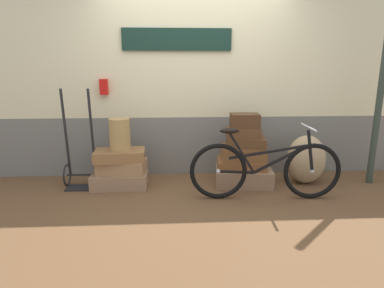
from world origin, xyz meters
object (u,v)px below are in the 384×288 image
object	(u,v)px
suitcase_8	(245,121)
suitcase_5	(243,153)
suitcase_3	(243,176)
bicycle	(265,169)
burlap_sack	(306,159)
suitcase_4	(241,164)
suitcase_2	(120,155)
suitcase_6	(246,142)
suitcase_7	(243,133)
luggage_trolley	(81,164)
wicker_basket	(120,135)
suitcase_1	(122,166)
suitcase_0	(120,180)

from	to	relation	value
suitcase_8	suitcase_5	bearing A→B (deg)	86.26
suitcase_3	bicycle	distance (m)	0.56
burlap_sack	suitcase_4	bearing A→B (deg)	179.29
suitcase_2	burlap_sack	bearing A→B (deg)	-3.41
suitcase_3	burlap_sack	xyz separation A→B (m)	(0.81, 0.00, 0.21)
suitcase_6	bicycle	xyz separation A→B (m)	(0.12, -0.49, -0.21)
suitcase_7	luggage_trolley	xyz separation A→B (m)	(-2.04, 0.08, -0.39)
suitcase_2	wicker_basket	xyz separation A→B (m)	(0.01, 0.00, 0.26)
suitcase_1	burlap_sack	size ratio (longest dim) A/B	0.93
suitcase_2	suitcase_3	world-z (taller)	suitcase_2
suitcase_3	suitcase_4	bearing A→B (deg)	165.07
suitcase_2	suitcase_0	bearing A→B (deg)	-140.08
suitcase_6	suitcase_5	bearing A→B (deg)	172.30
suitcase_7	bicycle	xyz separation A→B (m)	(0.16, -0.45, -0.33)
suitcase_1	suitcase_2	distance (m)	0.15
bicycle	suitcase_2	bearing A→B (deg)	164.25
suitcase_2	suitcase_7	world-z (taller)	suitcase_7
suitcase_0	suitcase_3	bearing A→B (deg)	0.20
wicker_basket	luggage_trolley	size ratio (longest dim) A/B	0.32
suitcase_8	bicycle	world-z (taller)	suitcase_8
suitcase_5	suitcase_6	size ratio (longest dim) A/B	1.14
suitcase_2	suitcase_8	size ratio (longest dim) A/B	1.77
suitcase_4	suitcase_7	world-z (taller)	suitcase_7
suitcase_2	suitcase_3	xyz separation A→B (m)	(1.56, 0.00, -0.30)
suitcase_4	luggage_trolley	distance (m)	2.03
suitcase_6	burlap_sack	xyz separation A→B (m)	(0.80, -0.00, -0.24)
suitcase_3	suitcase_8	xyz separation A→B (m)	(-0.01, -0.02, 0.73)
suitcase_4	suitcase_2	bearing A→B (deg)	-173.72
suitcase_8	bicycle	bearing A→B (deg)	-70.78
burlap_sack	suitcase_6	bearing A→B (deg)	179.94
suitcase_2	suitcase_3	distance (m)	1.59
suitcase_2	suitcase_7	size ratio (longest dim) A/B	1.52
suitcase_6	burlap_sack	bearing A→B (deg)	6.80
suitcase_7	suitcase_0	bearing A→B (deg)	-178.22
wicker_basket	luggage_trolley	bearing A→B (deg)	174.14
suitcase_4	suitcase_7	distance (m)	0.41
suitcase_5	suitcase_0	bearing A→B (deg)	-175.76
suitcase_4	suitcase_6	bearing A→B (deg)	-6.85
wicker_basket	luggage_trolley	xyz separation A→B (m)	(-0.51, 0.05, -0.39)
suitcase_5	burlap_sack	xyz separation A→B (m)	(0.82, -0.01, -0.10)
burlap_sack	suitcase_2	bearing A→B (deg)	-179.84
suitcase_1	suitcase_5	world-z (taller)	suitcase_5
suitcase_3	suitcase_7	distance (m)	0.58
suitcase_7	suitcase_3	bearing A→B (deg)	49.07
suitcase_7	suitcase_5	bearing A→B (deg)	68.10
burlap_sack	suitcase_8	bearing A→B (deg)	-178.26
suitcase_5	bicycle	distance (m)	0.52
burlap_sack	suitcase_1	bearing A→B (deg)	-179.97
bicycle	suitcase_0	bearing A→B (deg)	164.74
suitcase_5	suitcase_4	bearing A→B (deg)	173.18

